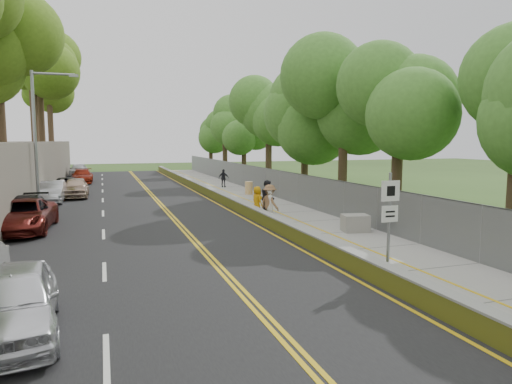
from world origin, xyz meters
TOP-DOWN VIEW (x-y plane):
  - ground at (0.00, 0.00)m, footprint 140.00×140.00m
  - road at (-5.40, 15.00)m, footprint 11.20×66.00m
  - sidewalk at (2.55, 15.00)m, footprint 4.20×66.00m
  - jersey_barrier at (0.25, 15.00)m, footprint 0.42×66.00m
  - chainlink_fence at (4.65, 15.00)m, footprint 0.04×66.00m
  - trees_fenceside at (7.00, 15.00)m, footprint 7.00×66.00m
  - streetlight at (-10.46, 14.00)m, footprint 2.52×0.22m
  - signpost at (1.05, -3.02)m, footprint 0.62×0.09m
  - construction_barrel at (3.30, 17.97)m, footprint 0.59×0.59m
  - concrete_block at (3.51, 3.00)m, footprint 1.28×1.06m
  - car_0 at (-9.00, -4.36)m, footprint 2.14×4.49m
  - car_2 at (-10.60, 7.74)m, footprint 2.67×5.31m
  - car_3 at (-10.60, 8.46)m, footprint 2.26×5.18m
  - car_4 at (-9.00, 20.16)m, footprint 1.70×4.21m
  - car_5 at (-10.35, 17.86)m, footprint 1.54×4.29m
  - car_6 at (-9.72, 21.49)m, footprint 2.35×4.87m
  - car_7 at (-9.00, 31.77)m, footprint 1.93×4.60m
  - car_8 at (-9.75, 41.14)m, footprint 2.08×4.40m
  - painter_0 at (0.75, 8.56)m, footprint 0.68×0.88m
  - painter_1 at (0.75, 6.48)m, footprint 0.59×0.72m
  - painter_2 at (1.45, 8.81)m, footprint 0.86×1.03m
  - painter_3 at (0.75, 6.59)m, footprint 1.07×1.37m
  - person_far at (2.85, 23.79)m, footprint 0.99×0.72m

SIDE VIEW (x-z plane):
  - ground at x=0.00m, z-range 0.00..0.00m
  - road at x=-5.40m, z-range 0.00..0.04m
  - sidewalk at x=2.55m, z-range 0.00..0.05m
  - jersey_barrier at x=0.25m, z-range 0.00..0.60m
  - concrete_block at x=3.51m, z-range 0.05..0.81m
  - construction_barrel at x=3.30m, z-range 0.05..1.01m
  - car_7 at x=-9.00m, z-range 0.04..1.37m
  - car_6 at x=-9.72m, z-range 0.04..1.38m
  - car_5 at x=-10.35m, z-range 0.04..1.45m
  - car_4 at x=-9.00m, z-range 0.04..1.47m
  - car_2 at x=-10.60m, z-range 0.04..1.48m
  - car_8 at x=-9.75m, z-range 0.04..1.49m
  - car_0 at x=-9.00m, z-range 0.04..1.52m
  - car_3 at x=-10.60m, z-range 0.04..1.52m
  - person_far at x=2.85m, z-range 0.05..1.61m
  - painter_0 at x=0.75m, z-range 0.05..1.64m
  - painter_1 at x=0.75m, z-range 0.05..1.73m
  - painter_3 at x=0.75m, z-range 0.05..1.92m
  - painter_2 at x=1.45m, z-range 0.05..1.93m
  - chainlink_fence at x=4.65m, z-range 0.00..2.00m
  - signpost at x=1.05m, z-range 0.41..3.51m
  - streetlight at x=-10.46m, z-range 0.64..8.64m
  - trees_fenceside at x=7.00m, z-range 0.00..14.00m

